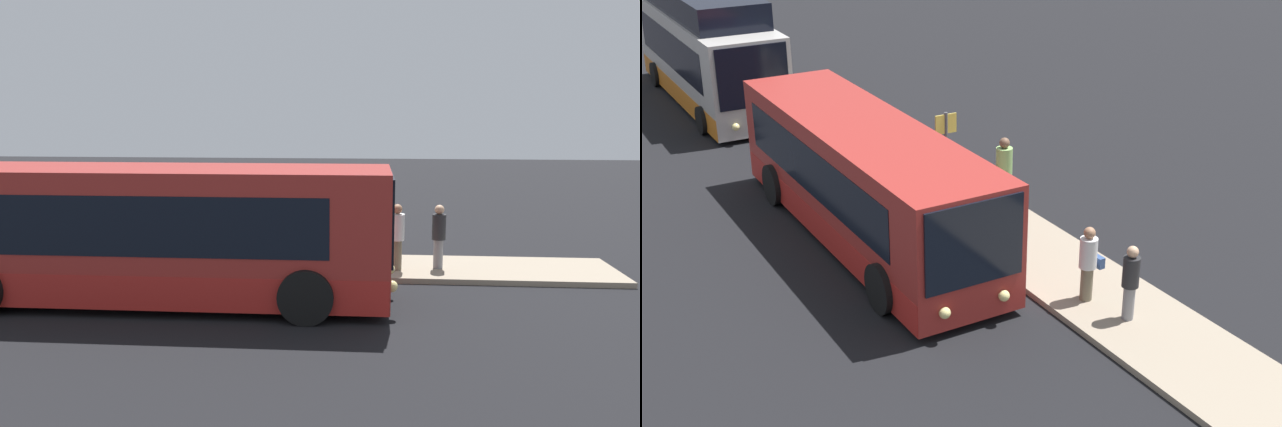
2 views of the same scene
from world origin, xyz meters
The scene contains 9 objects.
ground centered at (0.00, 0.00, 0.00)m, with size 80.00×80.00×0.00m, color black.
platform centered at (0.00, 2.83, 0.07)m, with size 20.00×2.46×0.14m.
bus_lead centered at (-0.97, -0.17, 1.46)m, with size 10.37×2.78×2.92m.
passenger_boarding centered at (5.52, 2.67, 1.02)m, with size 0.48×0.48×1.62m.
passenger_waiting centered at (-0.72, 3.66, 1.13)m, with size 0.53×0.68×1.84m.
passenger_with_bags centered at (4.45, 2.44, 1.04)m, with size 0.39×0.55×1.67m.
suitcase centered at (-0.94, 3.10, 0.45)m, with size 0.36×0.21×0.86m.
sign_post centered at (-1.62, 2.45, 1.68)m, with size 0.10×0.61×2.46m.
trash_bin centered at (-2.23, 3.46, 0.46)m, with size 0.44×0.44×0.65m.
Camera 1 is at (3.74, -12.94, 4.13)m, focal length 35.00 mm.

